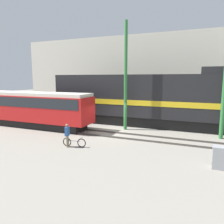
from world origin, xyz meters
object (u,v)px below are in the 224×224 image
freight_locomotive (139,99)px  bicycle (74,142)px  utility_pole_left (126,77)px  streetcar (35,107)px  signal_box (219,158)px  person (67,133)px

freight_locomotive → bicycle: bearing=-103.6°
freight_locomotive → utility_pole_left: utility_pole_left is taller
streetcar → bicycle: bearing=-29.7°
freight_locomotive → signal_box: bearing=-51.9°
freight_locomotive → bicycle: (-2.11, -8.68, -2.34)m
freight_locomotive → signal_box: (6.95, -8.88, -2.06)m
streetcar → utility_pole_left: 9.17m
freight_locomotive → utility_pole_left: (-0.57, -2.40, 2.20)m
bicycle → utility_pole_left: 7.90m
streetcar → signal_box: streetcar is taller
signal_box → streetcar: bearing=165.6°
person → streetcar: bearing=147.4°
freight_locomotive → utility_pole_left: 3.30m
freight_locomotive → person: 9.39m
bicycle → freight_locomotive: bearing=76.4°
bicycle → person: size_ratio=1.03×
bicycle → signal_box: 9.06m
freight_locomotive → bicycle: size_ratio=10.44×
streetcar → person: 7.67m
streetcar → utility_pole_left: utility_pole_left is taller
signal_box → freight_locomotive: bearing=128.1°
freight_locomotive → streetcar: size_ratio=1.51×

